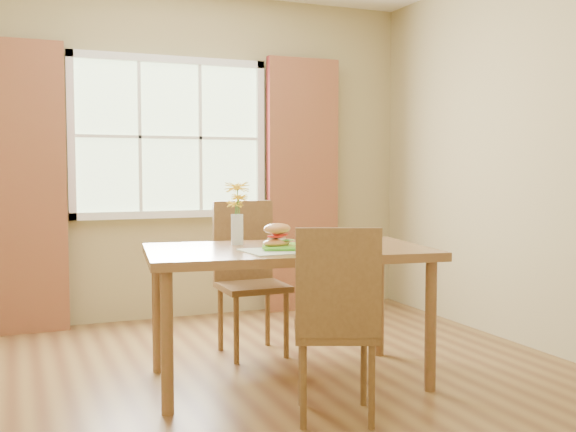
% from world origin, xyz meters
% --- Properties ---
extents(room, '(4.24, 3.84, 2.74)m').
position_xyz_m(room, '(0.00, 0.00, 1.35)').
color(room, brown).
rests_on(room, ground).
extents(window, '(1.62, 0.06, 1.32)m').
position_xyz_m(window, '(0.00, 1.87, 1.50)').
color(window, beige).
rests_on(window, room).
extents(curtain_left, '(0.65, 0.08, 2.20)m').
position_xyz_m(curtain_left, '(-1.15, 1.78, 1.10)').
color(curtain_left, maroon).
rests_on(curtain_left, room).
extents(curtain_right, '(0.65, 0.08, 2.20)m').
position_xyz_m(curtain_right, '(1.15, 1.78, 1.10)').
color(curtain_right, maroon).
rests_on(curtain_right, room).
extents(dining_table, '(1.72, 1.12, 0.79)m').
position_xyz_m(dining_table, '(0.26, -0.05, 0.71)').
color(dining_table, brown).
rests_on(dining_table, room).
extents(chair_near, '(0.53, 0.53, 0.97)m').
position_xyz_m(chair_near, '(0.23, -0.74, 0.53)').
color(chair_near, brown).
rests_on(chair_near, room).
extents(chair_far, '(0.43, 0.43, 1.02)m').
position_xyz_m(chair_far, '(0.26, 0.66, 0.56)').
color(chair_far, brown).
rests_on(chair_far, room).
extents(placemat, '(0.47, 0.35, 0.01)m').
position_xyz_m(placemat, '(0.18, -0.19, 0.79)').
color(placemat, beige).
rests_on(placemat, dining_table).
extents(plate, '(0.33, 0.33, 0.01)m').
position_xyz_m(plate, '(0.20, -0.14, 0.80)').
color(plate, '#6CE439').
rests_on(plate, placemat).
extents(croissant_sandwich, '(0.21, 0.18, 0.13)m').
position_xyz_m(croissant_sandwich, '(0.15, -0.14, 0.87)').
color(croissant_sandwich, '#DB834A').
rests_on(croissant_sandwich, plate).
extents(water_glass, '(0.07, 0.07, 0.11)m').
position_xyz_m(water_glass, '(0.45, -0.14, 0.84)').
color(water_glass, silver).
rests_on(water_glass, dining_table).
extents(flower_vase, '(0.15, 0.15, 0.38)m').
position_xyz_m(flower_vase, '(0.03, 0.22, 1.01)').
color(flower_vase, silver).
rests_on(flower_vase, dining_table).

